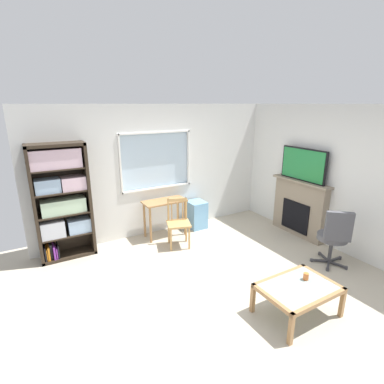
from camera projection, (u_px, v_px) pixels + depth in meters
name	position (u px, v px, depth m)	size (l,w,h in m)	color
ground	(220.00, 282.00, 4.49)	(5.94, 5.52, 0.02)	#B2A893
wall_back_with_window	(157.00, 171.00, 5.99)	(4.94, 0.15, 2.59)	silver
wall_right	(337.00, 179.00, 5.32)	(0.12, 4.72, 2.59)	silver
bookshelf	(61.00, 198.00, 4.96)	(0.90, 0.38, 1.99)	#2D2319
desk_under_window	(165.00, 207.00, 5.89)	(0.85, 0.41, 0.75)	#A37547
wooden_chair	(178.00, 222.00, 5.52)	(0.53, 0.51, 0.90)	tan
plastic_drawer_unit	(196.00, 214.00, 6.39)	(0.35, 0.40, 0.59)	#72ADDB
fireplace	(299.00, 208.00, 5.97)	(0.26, 1.28, 1.14)	gray
tv	(303.00, 165.00, 5.71)	(0.06, 1.02, 0.63)	black
office_chair	(334.00, 235.00, 4.77)	(0.62, 0.61, 1.00)	#4C4C51
coffee_table	(298.00, 290.00, 3.70)	(0.96, 0.68, 0.41)	#8C9E99
sippy_cup	(306.00, 276.00, 3.81)	(0.07, 0.07, 0.09)	orange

